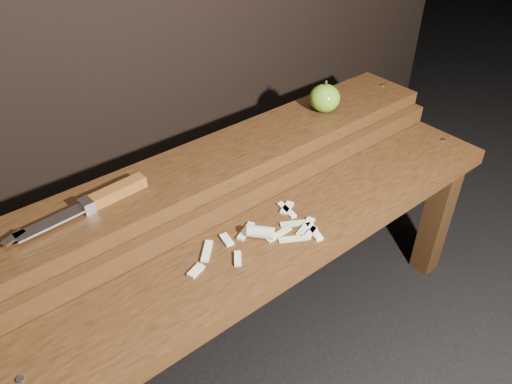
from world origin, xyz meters
TOP-DOWN VIEW (x-y plane):
  - ground at (0.00, 0.00)m, footprint 60.00×60.00m
  - bench_front_tier at (0.00, -0.06)m, footprint 1.20×0.20m
  - bench_rear_tier at (0.00, 0.17)m, footprint 1.20×0.21m
  - apple at (0.32, 0.17)m, footprint 0.08×0.08m
  - knife at (-0.30, 0.17)m, footprint 0.29×0.05m
  - apple_scraps at (-0.05, -0.04)m, footprint 0.30×0.15m

SIDE VIEW (x-z plane):
  - ground at x=0.00m, z-range 0.00..0.00m
  - bench_front_tier at x=0.00m, z-range 0.14..0.56m
  - bench_rear_tier at x=0.00m, z-range 0.16..0.67m
  - apple_scraps at x=-0.05m, z-range 0.41..0.44m
  - knife at x=-0.30m, z-range 0.50..0.52m
  - apple at x=0.32m, z-range 0.49..0.58m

